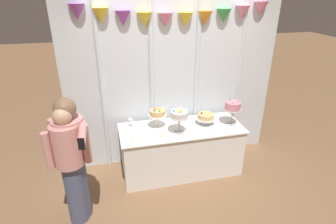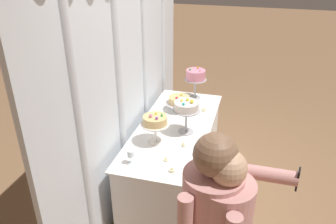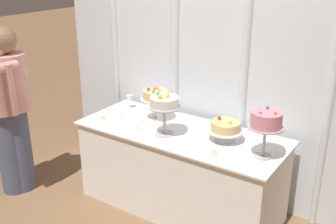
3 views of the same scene
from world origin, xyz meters
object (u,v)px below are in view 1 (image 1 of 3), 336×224
(wine_glass, at_px, (130,121))
(tealight_near_left, at_px, (141,134))
(cake_display_leftmost, at_px, (157,114))
(tealight_far_right, at_px, (215,131))
(tealight_near_right, at_px, (161,135))
(cake_display_rightmost, at_px, (233,107))
(guest_man_dark_suit, at_px, (73,156))
(cake_display_midleft, at_px, (179,116))
(guest_man_pink_jacket, at_px, (70,163))
(tealight_far_left, at_px, (132,139))
(cake_table, at_px, (181,149))
(cake_display_midright, at_px, (206,117))

(wine_glass, distance_m, tealight_near_left, 0.31)
(cake_display_leftmost, distance_m, tealight_far_right, 0.86)
(tealight_near_right, relative_size, tealight_far_right, 0.77)
(cake_display_rightmost, bearing_deg, cake_display_leftmost, 171.57)
(cake_display_leftmost, relative_size, guest_man_dark_suit, 0.20)
(cake_display_leftmost, xyz_separation_m, cake_display_midleft, (0.26, -0.23, 0.05))
(cake_display_rightmost, relative_size, guest_man_dark_suit, 0.24)
(wine_glass, xyz_separation_m, guest_man_dark_suit, (-0.74, -0.78, 0.03))
(cake_display_leftmost, height_order, guest_man_pink_jacket, guest_man_pink_jacket)
(tealight_far_left, bearing_deg, tealight_near_left, 34.11)
(wine_glass, relative_size, tealight_near_left, 3.07)
(cake_table, bearing_deg, tealight_near_right, -153.51)
(guest_man_dark_suit, bearing_deg, cake_table, 21.80)
(cake_table, xyz_separation_m, tealight_near_right, (-0.34, -0.17, 0.38))
(tealight_far_left, height_order, tealight_near_left, tealight_far_left)
(cake_display_midright, bearing_deg, tealight_far_right, -80.67)
(cake_table, bearing_deg, cake_display_leftmost, 162.66)
(wine_glass, height_order, tealight_far_left, wine_glass)
(guest_man_dark_suit, distance_m, guest_man_pink_jacket, 0.09)
(cake_display_midleft, relative_size, wine_glass, 2.86)
(cake_display_midright, xyz_separation_m, cake_display_rightmost, (0.36, -0.11, 0.17))
(cake_display_midleft, xyz_separation_m, tealight_near_left, (-0.53, 0.06, -0.26))
(tealight_near_right, bearing_deg, tealight_far_right, -4.00)
(tealight_far_right, relative_size, guest_man_dark_suit, 0.03)
(cake_display_rightmost, bearing_deg, cake_table, 175.68)
(cake_display_rightmost, xyz_separation_m, tealight_near_left, (-1.36, -0.02, -0.27))
(cake_display_rightmost, distance_m, tealight_far_right, 0.45)
(cake_display_midleft, distance_m, tealight_near_left, 0.59)
(tealight_far_left, relative_size, tealight_far_right, 0.98)
(tealight_near_left, bearing_deg, cake_display_rightmost, 0.64)
(cake_display_leftmost, relative_size, tealight_far_right, 6.38)
(guest_man_dark_suit, bearing_deg, cake_display_midleft, 18.10)
(tealight_near_left, xyz_separation_m, tealight_far_right, (1.04, -0.15, 0.00))
(cake_display_midleft, bearing_deg, cake_display_rightmost, 5.11)
(cake_display_rightmost, distance_m, guest_man_dark_suit, 2.27)
(cake_display_midleft, distance_m, tealight_far_left, 0.71)
(cake_display_leftmost, distance_m, tealight_near_left, 0.38)
(cake_table, relative_size, guest_man_dark_suit, 1.14)
(tealight_near_left, bearing_deg, tealight_far_left, -145.89)
(cake_display_midleft, distance_m, cake_display_midright, 0.52)
(cake_display_rightmost, bearing_deg, tealight_near_left, -179.36)
(cake_display_leftmost, xyz_separation_m, cake_display_midright, (0.72, -0.05, -0.11))
(guest_man_dark_suit, bearing_deg, cake_display_midright, 18.92)
(cake_display_midright, height_order, guest_man_pink_jacket, guest_man_pink_jacket)
(cake_display_rightmost, bearing_deg, wine_glass, 169.93)
(cake_display_leftmost, relative_size, wine_glass, 2.43)
(tealight_far_right, bearing_deg, cake_display_rightmost, 27.46)
(tealight_near_right, height_order, guest_man_dark_suit, guest_man_dark_suit)
(tealight_near_right, distance_m, tealight_far_right, 0.77)
(cake_display_leftmost, height_order, wine_glass, cake_display_leftmost)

